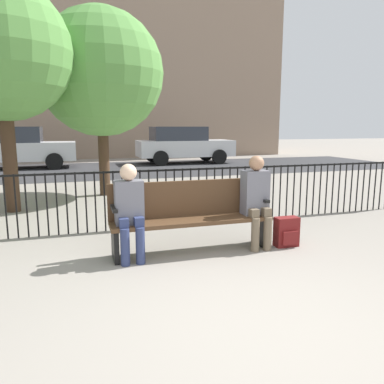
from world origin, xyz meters
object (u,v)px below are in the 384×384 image
(tree_1, at_px, (1,51))
(parked_car_1, at_px, (17,147))
(park_bench, at_px, (190,213))
(tree_0, at_px, (101,73))
(parked_car_0, at_px, (183,144))
(seated_person_1, at_px, (256,197))
(backpack, at_px, (287,232))
(seated_person_0, at_px, (130,207))

(tree_1, xyz_separation_m, parked_car_1, (-0.97, 8.14, -2.12))
(park_bench, xyz_separation_m, tree_1, (-2.59, 3.23, 2.46))
(tree_0, relative_size, parked_car_0, 1.02)
(seated_person_1, distance_m, tree_1, 5.34)
(tree_0, bearing_deg, parked_car_0, 60.55)
(park_bench, height_order, parked_car_0, parked_car_0)
(seated_person_1, height_order, backpack, seated_person_1)
(park_bench, height_order, seated_person_1, seated_person_1)
(seated_person_0, height_order, seated_person_1, seated_person_1)
(seated_person_1, distance_m, parked_car_0, 11.89)
(seated_person_1, bearing_deg, tree_1, 136.01)
(park_bench, xyz_separation_m, tree_0, (-0.75, 4.53, 2.32))
(park_bench, distance_m, backpack, 1.36)
(backpack, relative_size, tree_1, 0.10)
(park_bench, xyz_separation_m, backpack, (1.31, -0.24, -0.30))
(park_bench, height_order, backpack, park_bench)
(seated_person_1, distance_m, backpack, 0.66)
(tree_0, xyz_separation_m, parked_car_1, (-2.81, 6.84, -1.98))
(seated_person_1, distance_m, tree_0, 5.38)
(backpack, relative_size, parked_car_0, 0.10)
(parked_car_1, bearing_deg, seated_person_0, -76.51)
(tree_0, height_order, tree_1, tree_0)
(park_bench, distance_m, parked_car_0, 11.97)
(parked_car_0, xyz_separation_m, parked_car_1, (-6.76, -0.16, 0.00))
(seated_person_1, xyz_separation_m, tree_1, (-3.48, 3.36, 2.27))
(parked_car_1, bearing_deg, tree_1, -83.20)
(backpack, distance_m, parked_car_1, 12.61)
(seated_person_0, relative_size, seated_person_1, 0.95)
(tree_0, distance_m, tree_1, 2.26)
(tree_0, distance_m, parked_car_0, 8.28)
(backpack, xyz_separation_m, parked_car_0, (1.89, 11.77, 0.64))
(seated_person_0, xyz_separation_m, seated_person_1, (1.69, 0.00, 0.03))
(tree_0, distance_m, parked_car_1, 7.66)
(seated_person_1, xyz_separation_m, parked_car_1, (-4.45, 11.50, 0.15))
(park_bench, relative_size, backpack, 5.15)
(parked_car_0, distance_m, parked_car_1, 6.77)
(seated_person_0, xyz_separation_m, parked_car_1, (-2.76, 11.51, 0.18))
(seated_person_0, height_order, tree_1, tree_1)
(parked_car_1, bearing_deg, backpack, -67.23)
(parked_car_0, bearing_deg, seated_person_1, -101.21)
(park_bench, xyz_separation_m, seated_person_1, (0.89, -0.13, 0.19))
(backpack, bearing_deg, seated_person_1, 165.83)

